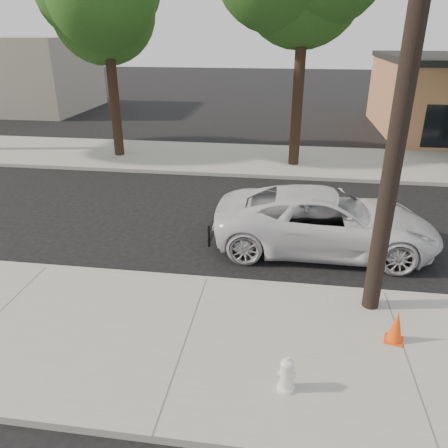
{
  "coord_description": "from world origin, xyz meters",
  "views": [
    {
      "loc": [
        1.66,
        -10.76,
        5.48
      ],
      "look_at": [
        0.22,
        -0.87,
        1.0
      ],
      "focal_mm": 35.0,
      "sensor_mm": 36.0,
      "label": 1
    }
  ],
  "objects": [
    {
      "name": "traffic_cone",
      "position": [
        3.86,
        -3.81,
        0.46
      ],
      "size": [
        0.41,
        0.41,
        0.65
      ],
      "rotation": [
        0.0,
        0.0,
        -0.27
      ],
      "color": "#F5440C",
      "rests_on": "near_sidewalk"
    },
    {
      "name": "near_sidewalk",
      "position": [
        0.0,
        -4.3,
        0.07
      ],
      "size": [
        90.0,
        4.4,
        0.15
      ],
      "primitive_type": "cube",
      "color": "gray",
      "rests_on": "ground"
    },
    {
      "name": "police_cruiser",
      "position": [
        2.8,
        0.15,
        0.81
      ],
      "size": [
        5.84,
        2.7,
        1.62
      ],
      "primitive_type": "imported",
      "rotation": [
        0.0,
        0.0,
        1.57
      ],
      "color": "silver",
      "rests_on": "ground"
    },
    {
      "name": "fire_hydrant",
      "position": [
        1.87,
        -5.31,
        0.43
      ],
      "size": [
        0.3,
        0.28,
        0.59
      ],
      "rotation": [
        0.0,
        0.0,
        0.02
      ],
      "color": "white",
      "rests_on": "near_sidewalk"
    },
    {
      "name": "utility_pole",
      "position": [
        3.6,
        -2.7,
        4.7
      ],
      "size": [
        1.4,
        0.34,
        9.0
      ],
      "color": "black",
      "rests_on": "near_sidewalk"
    },
    {
      "name": "curb_near",
      "position": [
        0.0,
        -2.1,
        0.07
      ],
      "size": [
        90.0,
        0.12,
        0.16
      ],
      "primitive_type": "cube",
      "color": "#9E9B93",
      "rests_on": "ground"
    },
    {
      "name": "tree_b",
      "position": [
        -5.81,
        8.06,
        6.15
      ],
      "size": [
        4.34,
        4.2,
        8.45
      ],
      "color": "black",
      "rests_on": "far_sidewalk"
    },
    {
      "name": "ground",
      "position": [
        0.0,
        0.0,
        0.0
      ],
      "size": [
        120.0,
        120.0,
        0.0
      ],
      "primitive_type": "plane",
      "color": "black",
      "rests_on": "ground"
    },
    {
      "name": "far_sidewalk",
      "position": [
        0.0,
        8.5,
        0.07
      ],
      "size": [
        90.0,
        5.0,
        0.15
      ],
      "primitive_type": "cube",
      "color": "gray",
      "rests_on": "ground"
    }
  ]
}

